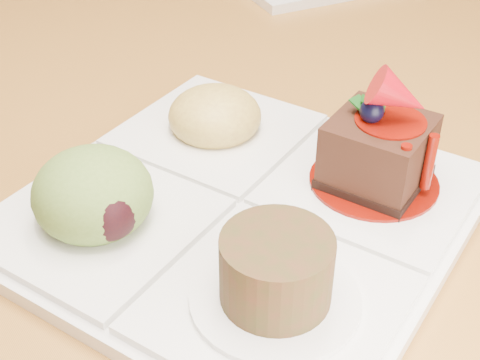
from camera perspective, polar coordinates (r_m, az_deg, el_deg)
dining_table at (r=0.75m, az=2.89°, el=6.10°), size 1.00×1.80×0.75m
sampler_plate at (r=0.47m, az=-0.66°, el=-1.16°), size 0.38×0.38×0.11m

